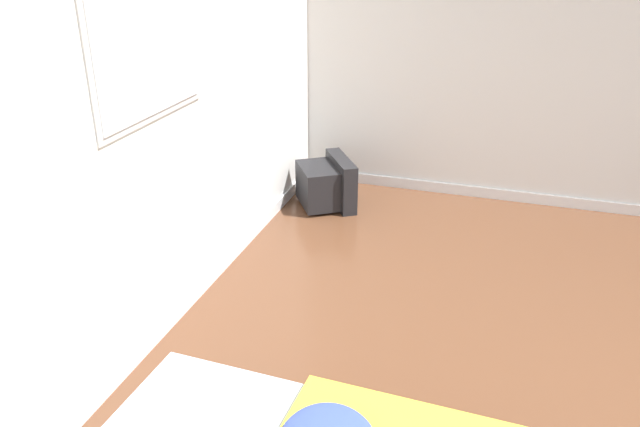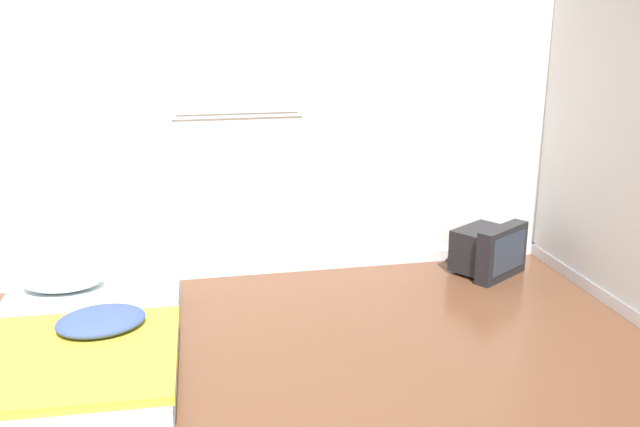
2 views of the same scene
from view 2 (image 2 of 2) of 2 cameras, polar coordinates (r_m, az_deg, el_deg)
wall_back at (r=5.17m, az=-12.75°, el=8.32°), size 8.31×0.08×2.60m
mattress_bed at (r=4.40m, az=-18.80°, el=-9.69°), size 1.19×1.89×0.30m
crt_tv at (r=5.56m, az=13.31°, el=-2.86°), size 0.61×0.59×0.40m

